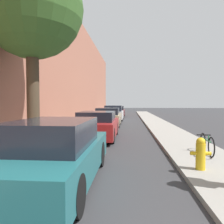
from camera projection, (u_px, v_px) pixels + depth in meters
ground_plane at (120, 127)px, 15.36m from camera, size 120.00×120.00×0.00m
sidewalk_left at (80, 126)px, 15.59m from camera, size 2.00×52.00×0.12m
sidewalk_right at (162, 127)px, 15.12m from camera, size 2.00×52.00×0.12m
building_facade_left at (61, 62)px, 15.50m from camera, size 0.70×52.00×9.32m
parked_car_teal at (56, 154)px, 4.60m from camera, size 1.70×4.28×1.38m
parked_car_red at (98, 125)px, 10.50m from camera, size 1.81×4.25×1.32m
parked_car_champagne at (108, 117)px, 16.21m from camera, size 1.81×3.90×1.36m
parked_car_white at (114, 113)px, 21.65m from camera, size 1.85×4.12×1.47m
parked_car_maroon at (118, 112)px, 27.12m from camera, size 1.75×4.14×1.34m
street_tree_near at (32, 8)px, 7.08m from camera, size 3.38×3.38×6.46m
fire_hydrant at (201, 153)px, 5.22m from camera, size 0.49×0.22×0.78m
bicycle at (207, 144)px, 6.81m from camera, size 0.44×1.50×0.61m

